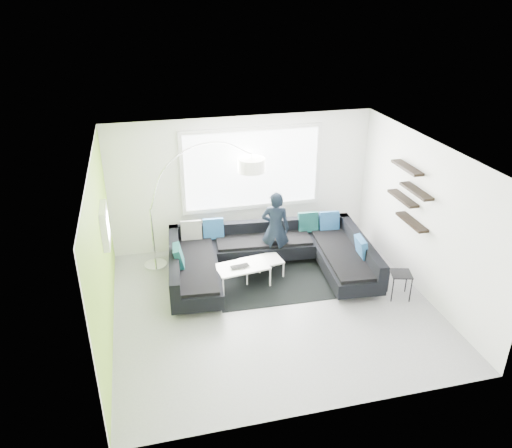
{
  "coord_description": "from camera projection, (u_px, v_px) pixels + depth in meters",
  "views": [
    {
      "loc": [
        -2.04,
        -7.05,
        5.11
      ],
      "look_at": [
        -0.09,
        0.9,
        1.19
      ],
      "focal_mm": 35.0,
      "sensor_mm": 36.0,
      "label": 1
    }
  ],
  "objects": [
    {
      "name": "person",
      "position": [
        275.0,
        228.0,
        9.87
      ],
      "size": [
        0.8,
        0.73,
        1.54
      ],
      "primitive_type": "imported",
      "rotation": [
        0.0,
        0.0,
        2.8
      ],
      "color": "black",
      "rests_on": "ground"
    },
    {
      "name": "laptop",
      "position": [
        241.0,
        268.0,
        9.17
      ],
      "size": [
        0.42,
        0.33,
        0.03
      ],
      "primitive_type": "imported",
      "rotation": [
        0.0,
        0.0,
        0.15
      ],
      "color": "black",
      "rests_on": "coffee_table"
    },
    {
      "name": "coffee_table",
      "position": [
        252.0,
        271.0,
        9.49
      ],
      "size": [
        1.34,
        0.9,
        0.41
      ],
      "primitive_type": "cube",
      "rotation": [
        0.0,
        0.0,
        0.15
      ],
      "color": "white",
      "rests_on": "ground"
    },
    {
      "name": "side_table",
      "position": [
        399.0,
        285.0,
        8.97
      ],
      "size": [
        0.44,
        0.44,
        0.49
      ],
      "primitive_type": "cube",
      "rotation": [
        0.0,
        0.0,
        -0.27
      ],
      "color": "black",
      "rests_on": "ground"
    },
    {
      "name": "arc_lamp",
      "position": [
        150.0,
        210.0,
        9.53
      ],
      "size": [
        2.29,
        0.57,
        2.48
      ],
      "primitive_type": null,
      "rotation": [
        0.0,
        0.0,
        -0.01
      ],
      "color": "silver",
      "rests_on": "ground"
    },
    {
      "name": "room_shell",
      "position": [
        274.0,
        207.0,
        8.23
      ],
      "size": [
        5.54,
        5.04,
        2.82
      ],
      "color": "white",
      "rests_on": "ground"
    },
    {
      "name": "rug",
      "position": [
        273.0,
        281.0,
        9.55
      ],
      "size": [
        2.33,
        1.73,
        0.01
      ],
      "primitive_type": "cube",
      "rotation": [
        0.0,
        0.0,
        -0.03
      ],
      "color": "black",
      "rests_on": "ground"
    },
    {
      "name": "ground",
      "position": [
        273.0,
        305.0,
        8.82
      ],
      "size": [
        5.5,
        5.5,
        0.0
      ],
      "primitive_type": "plane",
      "color": "gray",
      "rests_on": "ground"
    },
    {
      "name": "sectional_sofa",
      "position": [
        270.0,
        260.0,
        9.56
      ],
      "size": [
        3.97,
        2.65,
        0.82
      ],
      "rotation": [
        0.0,
        0.0,
        -0.08
      ],
      "color": "black",
      "rests_on": "ground"
    }
  ]
}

